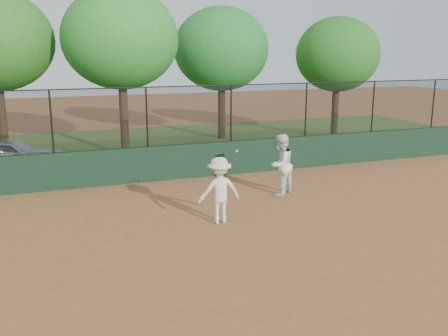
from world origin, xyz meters
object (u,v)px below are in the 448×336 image
object	(u,v)px
player_main	(219,190)
tree_3	(222,49)
tree_4	(338,55)
parked_car	(7,156)
player_second	(281,165)
tree_2	(120,39)

from	to	relation	value
player_main	tree_3	bearing A→B (deg)	69.34
tree_3	tree_4	world-z (taller)	tree_3
parked_car	player_second	xyz separation A→B (m)	(7.97, -5.76, 0.27)
player_main	tree_3	distance (m)	13.17
player_second	tree_4	bearing A→B (deg)	-162.70
parked_car	tree_4	xyz separation A→B (m)	(15.12, 2.33, 3.46)
player_main	tree_2	bearing A→B (deg)	94.98
player_second	tree_4	world-z (taller)	tree_4
parked_car	tree_3	world-z (taller)	tree_3
player_main	parked_car	bearing A→B (deg)	125.32
tree_3	tree_4	bearing A→B (deg)	-20.84
tree_2	player_main	bearing A→B (deg)	-85.02
player_second	tree_2	distance (m)	9.19
parked_car	tree_4	world-z (taller)	tree_4
parked_car	player_second	distance (m)	9.84
player_main	tree_4	xyz separation A→B (m)	(9.79, 9.85, 3.27)
tree_3	player_main	bearing A→B (deg)	-110.66
parked_car	tree_2	bearing A→B (deg)	-59.04
tree_3	tree_4	xyz separation A→B (m)	(5.32, -2.02, -0.26)
player_main	tree_4	world-z (taller)	tree_4
player_second	parked_car	bearing A→B (deg)	-67.06
parked_car	player_main	world-z (taller)	player_main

